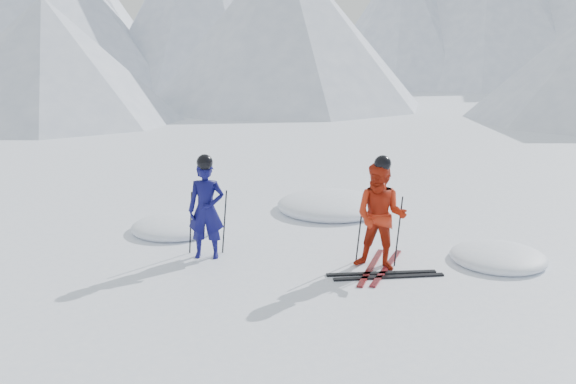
{
  "coord_description": "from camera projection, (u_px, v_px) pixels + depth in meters",
  "views": [
    {
      "loc": [
        -1.35,
        -9.03,
        3.42
      ],
      "look_at": [
        -2.0,
        0.5,
        1.1
      ],
      "focal_mm": 38.0,
      "sensor_mm": 36.0,
      "label": 1
    }
  ],
  "objects": [
    {
      "name": "skier_blue",
      "position": [
        206.0,
        210.0,
        9.88
      ],
      "size": [
        0.6,
        0.4,
        1.61
      ],
      "primitive_type": "imported",
      "rotation": [
        0.0,
        0.0,
        0.03
      ],
      "color": "#0C0C4C",
      "rests_on": "ground"
    },
    {
      "name": "ski_worn_right",
      "position": [
        386.0,
        267.0,
        9.55
      ],
      "size": [
        0.63,
        1.64,
        0.03
      ],
      "primitive_type": "cube",
      "rotation": [
        0.0,
        0.0,
        -0.33
      ],
      "color": "black",
      "rests_on": "ground"
    },
    {
      "name": "pole_red_right",
      "position": [
        398.0,
        231.0,
        9.55
      ],
      "size": [
        0.11,
        0.08,
        1.13
      ],
      "primitive_type": "cylinder",
      "rotation": [
        -0.05,
        0.08,
        0.0
      ],
      "color": "black",
      "rests_on": "ground"
    },
    {
      "name": "ski_loose_b",
      "position": [
        389.0,
        277.0,
        9.16
      ],
      "size": [
        1.69,
        0.42,
        0.03
      ],
      "primitive_type": "cube",
      "rotation": [
        0.0,
        0.0,
        1.76
      ],
      "color": "black",
      "rests_on": "ground"
    },
    {
      "name": "ski_worn_left",
      "position": [
        371.0,
        267.0,
        9.56
      ],
      "size": [
        0.52,
        1.67,
        0.03
      ],
      "primitive_type": "cube",
      "rotation": [
        0.0,
        0.0,
        -0.26
      ],
      "color": "black",
      "rests_on": "ground"
    },
    {
      "name": "snow_lumps",
      "position": [
        352.0,
        228.0,
        11.65
      ],
      "size": [
        9.13,
        5.73,
        0.5
      ],
      "color": "white",
      "rests_on": "ground"
    },
    {
      "name": "pole_blue_right",
      "position": [
        225.0,
        222.0,
        10.16
      ],
      "size": [
        0.11,
        0.07,
        1.07
      ],
      "primitive_type": "cylinder",
      "rotation": [
        -0.04,
        0.08,
        0.0
      ],
      "color": "black",
      "rests_on": "ground"
    },
    {
      "name": "skier_red",
      "position": [
        381.0,
        216.0,
        9.36
      ],
      "size": [
        0.97,
        0.85,
        1.69
      ],
      "primitive_type": "imported",
      "rotation": [
        0.0,
        0.0,
        -0.29
      ],
      "color": "#B0240E",
      "rests_on": "ground"
    },
    {
      "name": "ground",
      "position": [
        414.0,
        270.0,
        9.47
      ],
      "size": [
        160.0,
        160.0,
        0.0
      ],
      "primitive_type": "plane",
      "color": "white",
      "rests_on": "ground"
    },
    {
      "name": "pole_red_left",
      "position": [
        360.0,
        229.0,
        9.69
      ],
      "size": [
        0.11,
        0.09,
        1.12
      ],
      "primitive_type": "cylinder",
      "rotation": [
        0.06,
        0.08,
        0.0
      ],
      "color": "black",
      "rests_on": "ground"
    },
    {
      "name": "ski_loose_a",
      "position": [
        381.0,
        273.0,
        9.31
      ],
      "size": [
        1.69,
        0.36,
        0.03
      ],
      "primitive_type": "cube",
      "rotation": [
        0.0,
        0.0,
        1.73
      ],
      "color": "black",
      "rests_on": "ground"
    },
    {
      "name": "pole_blue_left",
      "position": [
        191.0,
        223.0,
        10.1
      ],
      "size": [
        0.11,
        0.08,
        1.07
      ],
      "primitive_type": "cylinder",
      "rotation": [
        0.05,
        0.08,
        0.0
      ],
      "color": "black",
      "rests_on": "ground"
    }
  ]
}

